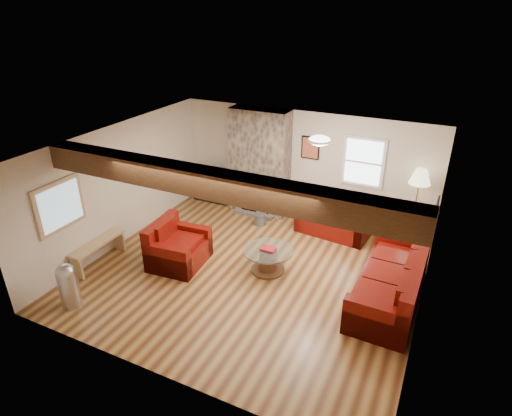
# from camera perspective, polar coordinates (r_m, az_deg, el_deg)

# --- Properties ---
(room) EXTENTS (8.00, 8.00, 8.00)m
(room) POSITION_cam_1_polar(r_m,az_deg,el_deg) (7.57, -0.71, -0.80)
(room) COLOR #582F17
(room) RESTS_ON ground
(floor) EXTENTS (6.00, 6.00, 0.00)m
(floor) POSITION_cam_1_polar(r_m,az_deg,el_deg) (8.21, -0.66, -8.61)
(floor) COLOR #582F17
(floor) RESTS_ON ground
(oak_beam) EXTENTS (6.00, 0.36, 0.38)m
(oak_beam) POSITION_cam_1_polar(r_m,az_deg,el_deg) (6.14, -5.93, 3.29)
(oak_beam) COLOR #34200F
(oak_beam) RESTS_ON room
(chimney_breast) EXTENTS (1.40, 0.67, 2.50)m
(chimney_breast) POSITION_cam_1_polar(r_m,az_deg,el_deg) (10.05, 0.46, 5.95)
(chimney_breast) COLOR #38322B
(chimney_breast) RESTS_ON floor
(back_window) EXTENTS (0.90, 0.08, 1.10)m
(back_window) POSITION_cam_1_polar(r_m,az_deg,el_deg) (9.45, 14.13, 5.95)
(back_window) COLOR silver
(back_window) RESTS_ON room
(hatch_window) EXTENTS (0.08, 1.00, 0.90)m
(hatch_window) POSITION_cam_1_polar(r_m,az_deg,el_deg) (8.16, -24.69, 0.29)
(hatch_window) COLOR #A88259
(hatch_window) RESTS_ON room
(ceiling_dome) EXTENTS (0.40, 0.40, 0.18)m
(ceiling_dome) POSITION_cam_1_polar(r_m,az_deg,el_deg) (7.60, 8.47, 8.70)
(ceiling_dome) COLOR white
(ceiling_dome) RESTS_ON room
(artwork_back) EXTENTS (0.42, 0.06, 0.52)m
(artwork_back) POSITION_cam_1_polar(r_m,az_deg,el_deg) (9.69, 7.26, 7.96)
(artwork_back) COLOR black
(artwork_back) RESTS_ON room
(artwork_right) EXTENTS (0.06, 0.55, 0.42)m
(artwork_right) POSITION_cam_1_polar(r_m,az_deg,el_deg) (6.99, 22.76, -0.80)
(artwork_right) COLOR black
(artwork_right) RESTS_ON room
(sofa_three) EXTENTS (1.03, 2.36, 0.91)m
(sofa_three) POSITION_cam_1_polar(r_m,az_deg,el_deg) (7.63, 17.48, -8.92)
(sofa_three) COLOR #4E0A05
(sofa_three) RESTS_ON floor
(loveseat) EXTENTS (1.64, 1.06, 0.83)m
(loveseat) POSITION_cam_1_polar(r_m,az_deg,el_deg) (9.54, 10.49, -0.95)
(loveseat) COLOR #4E0A05
(loveseat) RESTS_ON floor
(armchair_red) EXTENTS (1.03, 1.15, 0.87)m
(armchair_red) POSITION_cam_1_polar(r_m,az_deg,el_deg) (8.40, -10.30, -4.74)
(armchair_red) COLOR #4E0A05
(armchair_red) RESTS_ON floor
(coffee_table) EXTENTS (0.96, 0.96, 0.50)m
(coffee_table) POSITION_cam_1_polar(r_m,az_deg,el_deg) (8.15, 1.61, -6.96)
(coffee_table) COLOR #4B2A18
(coffee_table) RESTS_ON floor
(tv_cabinet) EXTENTS (0.94, 0.38, 0.47)m
(tv_cabinet) POSITION_cam_1_polar(r_m,az_deg,el_deg) (11.05, -5.84, 2.22)
(tv_cabinet) COLOR black
(tv_cabinet) RESTS_ON floor
(television) EXTENTS (0.80, 0.10, 0.46)m
(television) POSITION_cam_1_polar(r_m,az_deg,el_deg) (10.87, -5.95, 4.47)
(television) COLOR black
(television) RESTS_ON tv_cabinet
(floor_lamp) EXTENTS (0.43, 0.43, 1.67)m
(floor_lamp) POSITION_cam_1_polar(r_m,az_deg,el_deg) (9.13, 20.99, 3.40)
(floor_lamp) COLOR tan
(floor_lamp) RESTS_ON floor
(pine_bench) EXTENTS (0.29, 1.23, 0.46)m
(pine_bench) POSITION_cam_1_polar(r_m,az_deg,el_deg) (8.92, -20.20, -5.60)
(pine_bench) COLOR #A88259
(pine_bench) RESTS_ON floor
(pedal_bin) EXTENTS (0.35, 0.35, 0.81)m
(pedal_bin) POSITION_cam_1_polar(r_m,az_deg,el_deg) (7.84, -23.75, -9.42)
(pedal_bin) COLOR #ABABB1
(pedal_bin) RESTS_ON floor
(coal_bucket) EXTENTS (0.30, 0.30, 0.28)m
(coal_bucket) POSITION_cam_1_polar(r_m,az_deg,el_deg) (9.82, 0.56, -1.44)
(coal_bucket) COLOR slate
(coal_bucket) RESTS_ON floor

